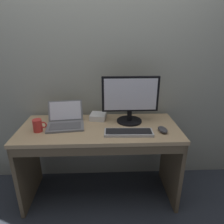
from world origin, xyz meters
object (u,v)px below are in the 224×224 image
at_px(external_monitor, 130,98).
at_px(coffee_mug, 38,125).
at_px(laptop_space_gray, 66,121).
at_px(computer_mouse, 163,130).
at_px(external_drive_box, 98,116).
at_px(wired_keyboard, 129,132).

bearing_deg(external_monitor, coffee_mug, -168.45).
height_order(laptop_space_gray, computer_mouse, laptop_space_gray).
bearing_deg(external_drive_box, wired_keyboard, -51.45).
relative_size(external_monitor, external_drive_box, 3.41).
relative_size(external_monitor, computer_mouse, 4.33).
bearing_deg(external_drive_box, external_monitor, -16.20).
bearing_deg(wired_keyboard, computer_mouse, 4.61).
xyz_separation_m(external_drive_box, coffee_mug, (-0.50, -0.25, 0.03)).
xyz_separation_m(external_monitor, wired_keyboard, (-0.04, -0.24, -0.22)).
bearing_deg(wired_keyboard, external_monitor, 81.38).
bearing_deg(computer_mouse, coffee_mug, 165.44).
bearing_deg(external_monitor, external_drive_box, 163.80).
distance_m(external_monitor, computer_mouse, 0.40).
distance_m(laptop_space_gray, external_monitor, 0.62).
bearing_deg(computer_mouse, wired_keyboard, 172.97).
bearing_deg(external_monitor, computer_mouse, -40.23).
height_order(wired_keyboard, coffee_mug, coffee_mug).
bearing_deg(coffee_mug, external_monitor, 11.55).
distance_m(wired_keyboard, computer_mouse, 0.29).
xyz_separation_m(wired_keyboard, computer_mouse, (0.29, 0.02, 0.01)).
height_order(wired_keyboard, computer_mouse, computer_mouse).
bearing_deg(external_monitor, laptop_space_gray, -175.13).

